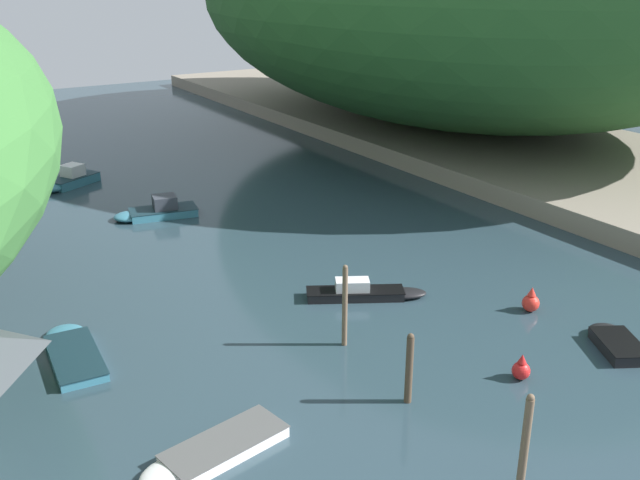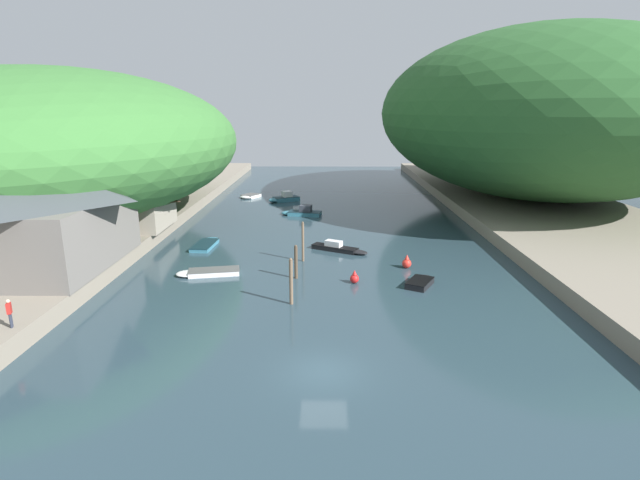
{
  "view_description": "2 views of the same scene",
  "coord_description": "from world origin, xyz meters",
  "px_view_note": "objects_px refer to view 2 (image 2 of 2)",
  "views": [
    {
      "loc": [
        -16.71,
        -2.33,
        14.88
      ],
      "look_at": [
        -0.29,
        24.26,
        2.85
      ],
      "focal_mm": 40.0,
      "sensor_mm": 36.0,
      "label": 1
    },
    {
      "loc": [
        0.09,
        -23.41,
        13.37
      ],
      "look_at": [
        -0.45,
        19.8,
        1.91
      ],
      "focal_mm": 28.0,
      "sensor_mm": 36.0,
      "label": 2
    }
  ],
  "objects_px": {
    "boat_moored_right": "(340,248)",
    "channel_buoy_far": "(354,278)",
    "boat_far_right_bank": "(249,196)",
    "boat_near_quay": "(283,198)",
    "waterfront_building": "(41,214)",
    "channel_buoy_near": "(407,263)",
    "boat_open_rowboat": "(207,244)",
    "boat_white_cruiser": "(421,282)",
    "boathouse_shed": "(136,209)",
    "person_on_quay": "(86,251)",
    "person_by_boathouse": "(9,311)",
    "boat_red_skiff": "(206,272)",
    "boat_far_upstream": "(301,212)"
  },
  "relations": [
    {
      "from": "channel_buoy_near",
      "to": "channel_buoy_far",
      "type": "bearing_deg",
      "value": -140.47
    },
    {
      "from": "boathouse_shed",
      "to": "boat_far_right_bank",
      "type": "xyz_separation_m",
      "value": [
        7.82,
        25.33,
        -3.07
      ]
    },
    {
      "from": "waterfront_building",
      "to": "boathouse_shed",
      "type": "height_order",
      "value": "waterfront_building"
    },
    {
      "from": "channel_buoy_near",
      "to": "boat_white_cruiser",
      "type": "bearing_deg",
      "value": -83.26
    },
    {
      "from": "person_by_boathouse",
      "to": "boat_far_right_bank",
      "type": "bearing_deg",
      "value": -27.28
    },
    {
      "from": "person_by_boathouse",
      "to": "person_on_quay",
      "type": "bearing_deg",
      "value": -13.93
    },
    {
      "from": "boathouse_shed",
      "to": "boat_red_skiff",
      "type": "bearing_deg",
      "value": -49.35
    },
    {
      "from": "waterfront_building",
      "to": "boat_moored_right",
      "type": "distance_m",
      "value": 25.45
    },
    {
      "from": "person_on_quay",
      "to": "person_by_boathouse",
      "type": "height_order",
      "value": "same"
    },
    {
      "from": "boat_moored_right",
      "to": "boat_far_right_bank",
      "type": "bearing_deg",
      "value": -127.15
    },
    {
      "from": "boathouse_shed",
      "to": "boat_far_right_bank",
      "type": "height_order",
      "value": "boathouse_shed"
    },
    {
      "from": "person_by_boathouse",
      "to": "boat_near_quay",
      "type": "bearing_deg",
      "value": -34.21
    },
    {
      "from": "channel_buoy_near",
      "to": "boathouse_shed",
      "type": "bearing_deg",
      "value": 160.75
    },
    {
      "from": "boat_far_right_bank",
      "to": "channel_buoy_far",
      "type": "bearing_deg",
      "value": 139.08
    },
    {
      "from": "boat_far_right_bank",
      "to": "boat_near_quay",
      "type": "distance_m",
      "value": 6.26
    },
    {
      "from": "boathouse_shed",
      "to": "boat_far_upstream",
      "type": "bearing_deg",
      "value": 37.25
    },
    {
      "from": "boat_near_quay",
      "to": "boat_moored_right",
      "type": "bearing_deg",
      "value": 167.1
    },
    {
      "from": "boat_near_quay",
      "to": "waterfront_building",
      "type": "bearing_deg",
      "value": 127.19
    },
    {
      "from": "waterfront_building",
      "to": "channel_buoy_near",
      "type": "relative_size",
      "value": 11.83
    },
    {
      "from": "boat_near_quay",
      "to": "channel_buoy_near",
      "type": "height_order",
      "value": "boat_near_quay"
    },
    {
      "from": "waterfront_building",
      "to": "boat_red_skiff",
      "type": "relative_size",
      "value": 2.63
    },
    {
      "from": "channel_buoy_far",
      "to": "person_on_quay",
      "type": "height_order",
      "value": "person_on_quay"
    },
    {
      "from": "boat_far_upstream",
      "to": "channel_buoy_near",
      "type": "height_order",
      "value": "boat_far_upstream"
    },
    {
      "from": "boat_moored_right",
      "to": "channel_buoy_far",
      "type": "relative_size",
      "value": 5.3
    },
    {
      "from": "boathouse_shed",
      "to": "person_on_quay",
      "type": "bearing_deg",
      "value": -88.03
    },
    {
      "from": "waterfront_building",
      "to": "channel_buoy_far",
      "type": "bearing_deg",
      "value": -0.26
    },
    {
      "from": "boat_white_cruiser",
      "to": "person_by_boathouse",
      "type": "bearing_deg",
      "value": -128.02
    },
    {
      "from": "boat_near_quay",
      "to": "channel_buoy_far",
      "type": "xyz_separation_m",
      "value": [
        8.58,
        -35.53,
        -0.04
      ]
    },
    {
      "from": "boat_moored_right",
      "to": "boat_near_quay",
      "type": "bearing_deg",
      "value": -135.07
    },
    {
      "from": "boat_open_rowboat",
      "to": "person_by_boathouse",
      "type": "height_order",
      "value": "person_by_boathouse"
    },
    {
      "from": "boat_far_upstream",
      "to": "channel_buoy_near",
      "type": "xyz_separation_m",
      "value": [
        10.17,
        -21.8,
        0.07
      ]
    },
    {
      "from": "boat_red_skiff",
      "to": "channel_buoy_near",
      "type": "height_order",
      "value": "channel_buoy_near"
    },
    {
      "from": "boathouse_shed",
      "to": "person_by_boathouse",
      "type": "bearing_deg",
      "value": -85.8
    },
    {
      "from": "boat_white_cruiser",
      "to": "boat_red_skiff",
      "type": "bearing_deg",
      "value": -158.59
    },
    {
      "from": "boat_moored_right",
      "to": "channel_buoy_near",
      "type": "distance_m",
      "value": 7.6
    },
    {
      "from": "boat_far_right_bank",
      "to": "boat_open_rowboat",
      "type": "xyz_separation_m",
      "value": [
        -0.18,
        -27.6,
        -0.05
      ]
    },
    {
      "from": "person_by_boathouse",
      "to": "waterfront_building",
      "type": "bearing_deg",
      "value": -0.66
    },
    {
      "from": "boat_open_rowboat",
      "to": "channel_buoy_far",
      "type": "xyz_separation_m",
      "value": [
        14.26,
        -10.92,
        0.22
      ]
    },
    {
      "from": "waterfront_building",
      "to": "channel_buoy_near",
      "type": "xyz_separation_m",
      "value": [
        28.91,
        3.78,
        -4.97
      ]
    },
    {
      "from": "boat_moored_right",
      "to": "boat_open_rowboat",
      "type": "xyz_separation_m",
      "value": [
        -13.34,
        1.93,
        -0.11
      ]
    },
    {
      "from": "person_on_quay",
      "to": "boathouse_shed",
      "type": "bearing_deg",
      "value": 21.05
    },
    {
      "from": "waterfront_building",
      "to": "channel_buoy_far",
      "type": "distance_m",
      "value": 24.71
    },
    {
      "from": "boat_open_rowboat",
      "to": "boat_white_cruiser",
      "type": "bearing_deg",
      "value": -26.3
    },
    {
      "from": "boat_open_rowboat",
      "to": "person_on_quay",
      "type": "bearing_deg",
      "value": -121.81
    },
    {
      "from": "waterfront_building",
      "to": "person_on_quay",
      "type": "bearing_deg",
      "value": 14.19
    },
    {
      "from": "boat_far_right_bank",
      "to": "person_by_boathouse",
      "type": "relative_size",
      "value": 2.28
    },
    {
      "from": "person_on_quay",
      "to": "boat_far_upstream",
      "type": "bearing_deg",
      "value": -13.68
    },
    {
      "from": "boathouse_shed",
      "to": "boat_moored_right",
      "type": "xyz_separation_m",
      "value": [
        20.98,
        -4.19,
        -3.01
      ]
    },
    {
      "from": "boat_moored_right",
      "to": "boat_far_upstream",
      "type": "relative_size",
      "value": 1.04
    },
    {
      "from": "boat_white_cruiser",
      "to": "boathouse_shed",
      "type": "bearing_deg",
      "value": -178.01
    }
  ]
}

